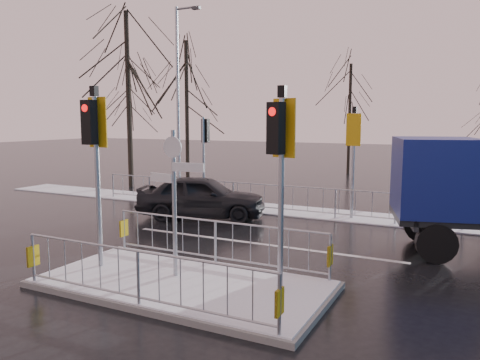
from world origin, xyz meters
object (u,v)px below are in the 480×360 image
at_px(traffic_island, 182,269).
at_px(street_lamp_left, 179,95).
at_px(car_far_lane, 201,197).
at_px(flatbed_truck, 473,193).

height_order(traffic_island, street_lamp_left, street_lamp_left).
bearing_deg(traffic_island, car_far_lane, 118.06).
relative_size(flatbed_truck, street_lamp_left, 0.83).
bearing_deg(car_far_lane, street_lamp_left, 23.74).
bearing_deg(flatbed_truck, traffic_island, -134.30).
height_order(traffic_island, car_far_lane, traffic_island).
bearing_deg(street_lamp_left, car_far_lane, -47.15).
height_order(flatbed_truck, street_lamp_left, street_lamp_left).
xyz_separation_m(flatbed_truck, street_lamp_left, (-11.66, 4.12, 2.91)).
xyz_separation_m(car_far_lane, flatbed_truck, (8.46, -0.67, 0.82)).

